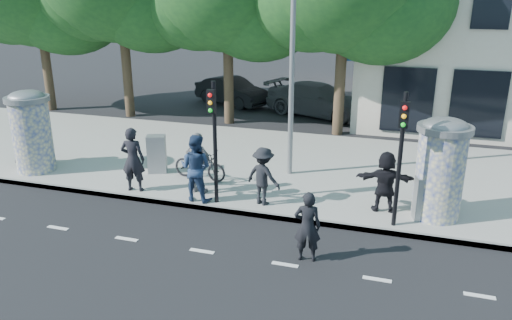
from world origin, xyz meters
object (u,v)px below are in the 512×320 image
(traffic_pole_near, at_px, (214,131))
(ped_a, at_px, (23,138))
(cabinet_right, at_px, (426,198))
(car_mid, at_px, (232,91))
(ped_c, at_px, (196,168))
(ped_f, at_px, (385,182))
(ad_column_right, at_px, (441,166))
(man_road, at_px, (307,227))
(ad_column_left, at_px, (31,129))
(ped_b, at_px, (133,159))
(ped_d, at_px, (263,176))
(car_right, at_px, (319,100))
(ped_e, at_px, (198,163))
(bicycle, at_px, (200,165))
(traffic_pole_far, at_px, (401,147))
(cabinet_left, at_px, (157,154))
(street_lamp, at_px, (292,25))

(traffic_pole_near, distance_m, ped_a, 7.49)
(cabinet_right, distance_m, car_mid, 15.34)
(ped_c, bearing_deg, ped_f, -166.65)
(ad_column_right, xyz_separation_m, man_road, (-2.80, -2.93, -0.71))
(ad_column_left, bearing_deg, car_mid, 78.14)
(ad_column_left, bearing_deg, ped_c, -6.18)
(ped_b, xyz_separation_m, ped_d, (3.89, 0.20, -0.15))
(car_mid, bearing_deg, ad_column_left, -167.22)
(man_road, bearing_deg, ped_a, -26.42)
(ped_f, distance_m, car_right, 11.33)
(traffic_pole_near, relative_size, ped_b, 1.77)
(ped_c, relative_size, ped_e, 1.05)
(bicycle, height_order, car_mid, car_mid)
(traffic_pole_far, distance_m, car_mid, 15.50)
(ped_b, distance_m, ped_e, 1.93)
(ad_column_left, xyz_separation_m, bicycle, (5.45, 0.86, -0.92))
(ped_b, xyz_separation_m, cabinet_right, (8.15, 0.51, -0.39))
(ped_f, distance_m, man_road, 3.26)
(ped_c, bearing_deg, cabinet_left, -34.16)
(ad_column_left, bearing_deg, ped_a, 153.48)
(ped_d, bearing_deg, ped_a, 14.56)
(ad_column_left, distance_m, street_lamp, 8.90)
(ped_d, distance_m, cabinet_right, 4.27)
(ped_e, relative_size, cabinet_left, 1.48)
(ped_a, xyz_separation_m, ped_d, (8.60, -0.73, -0.13))
(ped_e, xyz_separation_m, car_mid, (-3.37, 12.06, -0.35))
(traffic_pole_near, relative_size, ped_c, 1.78)
(ad_column_right, height_order, ped_b, ad_column_right)
(ad_column_right, distance_m, ped_b, 8.47)
(ped_b, height_order, ped_c, ped_b)
(ped_a, bearing_deg, ad_column_left, 147.17)
(ped_b, distance_m, man_road, 6.03)
(ped_a, bearing_deg, ad_column_right, 172.99)
(ped_c, bearing_deg, ad_column_right, -168.19)
(traffic_pole_far, distance_m, ped_a, 12.23)
(ped_a, height_order, ped_b, ped_b)
(traffic_pole_near, xyz_separation_m, man_road, (3.00, -2.02, -1.41))
(ped_a, distance_m, cabinet_left, 4.66)
(man_road, distance_m, cabinet_right, 3.68)
(car_mid, bearing_deg, ped_d, -131.68)
(ped_a, bearing_deg, traffic_pole_near, 165.39)
(ped_e, distance_m, cabinet_left, 2.35)
(ped_a, height_order, cabinet_right, ped_a)
(traffic_pole_near, relative_size, car_right, 0.64)
(ped_d, bearing_deg, car_right, -67.75)
(ad_column_left, relative_size, car_mid, 0.62)
(man_road, height_order, cabinet_right, man_road)
(ped_a, relative_size, cabinet_left, 1.54)
(ad_column_right, xyz_separation_m, street_lamp, (-4.40, 1.93, 3.26))
(ad_column_right, bearing_deg, car_mid, 130.26)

